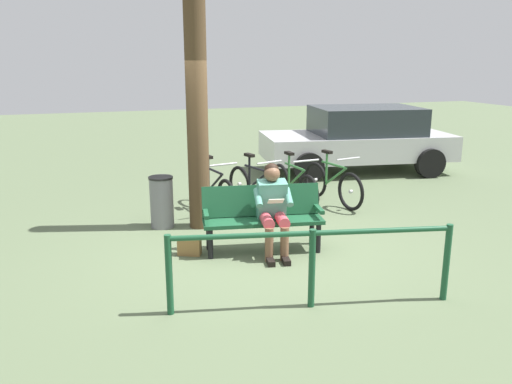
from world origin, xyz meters
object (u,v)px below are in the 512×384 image
object	(u,v)px
tree_trunk	(196,89)
bicycle_black	(294,186)
bicycle_green	(255,188)
bicycle_silver	(213,190)
handbag	(190,246)
bicycle_purple	(332,184)
bench	(262,213)
parked_car	(359,138)
person_reading	(273,205)
litter_bin	(162,202)

from	to	relation	value
tree_trunk	bicycle_black	distance (m)	2.59
bicycle_green	bicycle_silver	distance (m)	0.73
handbag	bicycle_purple	distance (m)	3.39
tree_trunk	bicycle_silver	distance (m)	1.93
bench	parked_car	size ratio (longest dim) A/B	0.38
person_reading	parked_car	xyz separation A→B (m)	(-3.66, -4.25, 0.11)
handbag	bicycle_purple	bearing A→B (deg)	-149.97
bicycle_purple	tree_trunk	bearing A→B (deg)	-88.71
litter_bin	bicycle_purple	world-z (taller)	bicycle_purple
person_reading	handbag	size ratio (longest dim) A/B	4.00
bicycle_green	handbag	bearing A→B (deg)	-55.59
person_reading	litter_bin	xyz separation A→B (m)	(1.23, -1.58, -0.27)
person_reading	tree_trunk	world-z (taller)	tree_trunk
tree_trunk	bicycle_green	distance (m)	2.18
bicycle_black	bicycle_silver	xyz separation A→B (m)	(1.42, -0.13, 0.00)
tree_trunk	parked_car	size ratio (longest dim) A/B	0.95
bicycle_black	bicycle_silver	size ratio (longest dim) A/B	1.01
handbag	bicycle_green	distance (m)	2.39
handbag	bicycle_silver	bearing A→B (deg)	-112.81
tree_trunk	bicycle_green	world-z (taller)	tree_trunk
bicycle_purple	parked_car	xyz separation A→B (m)	(-1.81, -2.29, 0.41)
bicycle_black	parked_car	xyz separation A→B (m)	(-2.52, -2.22, 0.41)
bicycle_purple	bicycle_green	world-z (taller)	same
bench	bicycle_green	xyz separation A→B (m)	(-0.54, -1.91, -0.15)
litter_bin	bicycle_silver	world-z (taller)	bicycle_silver
tree_trunk	bicycle_purple	distance (m)	3.12
tree_trunk	bicycle_purple	size ratio (longest dim) A/B	2.52
handbag	parked_car	bearing A→B (deg)	-139.97
handbag	litter_bin	world-z (taller)	litter_bin
bench	bicycle_black	bearing A→B (deg)	-113.80
handbag	bicycle_purple	size ratio (longest dim) A/B	0.18
tree_trunk	bicycle_silver	size ratio (longest dim) A/B	2.52
person_reading	handbag	xyz separation A→B (m)	(1.07, -0.27, -0.54)
tree_trunk	bicycle_black	world-z (taller)	tree_trunk
bicycle_black	bicycle_green	distance (m)	0.69
bicycle_silver	parked_car	bearing A→B (deg)	107.10
person_reading	tree_trunk	bearing A→B (deg)	-54.61
litter_bin	bicycle_black	bearing A→B (deg)	-169.25
handbag	litter_bin	distance (m)	1.35
handbag	bicycle_purple	world-z (taller)	bicycle_purple
litter_bin	bicycle_black	size ratio (longest dim) A/B	0.47
person_reading	litter_bin	size ratio (longest dim) A/B	1.51
bicycle_purple	bicycle_black	world-z (taller)	same
handbag	bicycle_black	distance (m)	2.84
bicycle_green	bicycle_purple	bearing A→B (deg)	69.05
person_reading	tree_trunk	xyz separation A→B (m)	(0.68, -1.41, 1.43)
bench	litter_bin	xyz separation A→B (m)	(1.14, -1.40, -0.11)
bicycle_green	parked_car	world-z (taller)	parked_car
handbag	parked_car	world-z (taller)	parked_car
person_reading	tree_trunk	size ratio (longest dim) A/B	0.29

